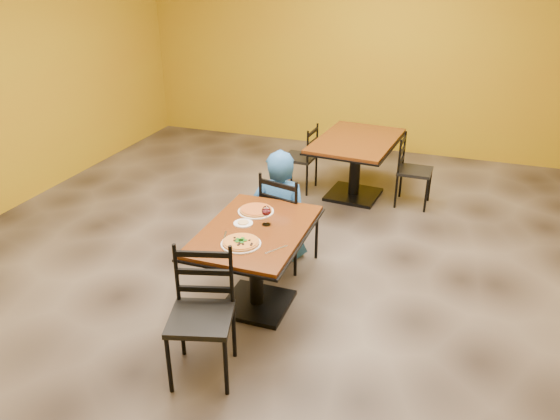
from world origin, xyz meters
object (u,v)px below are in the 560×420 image
at_px(chair_second_left, 299,158).
at_px(chair_main_near, 201,319).
at_px(table_main, 256,249).
at_px(wine_glass, 266,215).
at_px(plate_main, 241,244).
at_px(side_plate, 243,223).
at_px(chair_second_right, 415,171).
at_px(chair_main_far, 289,217).
at_px(diner, 280,204).
at_px(plate_far, 256,211).
at_px(pizza_far, 256,210).
at_px(table_second, 356,154).
at_px(pizza_main, 241,242).

bearing_deg(chair_second_left, chair_main_near, 9.96).
bearing_deg(table_main, wine_glass, 57.91).
height_order(plate_main, side_plate, same).
height_order(chair_main_near, chair_second_right, chair_main_near).
distance_m(chair_main_near, chair_main_far, 1.71).
height_order(diner, side_plate, diner).
xyz_separation_m(plate_far, wine_glass, (0.17, -0.20, 0.08)).
xyz_separation_m(pizza_far, wine_glass, (0.17, -0.20, 0.07)).
bearing_deg(diner, chair_second_right, -130.80).
distance_m(chair_main_far, wine_glass, 0.80).
bearing_deg(pizza_far, table_second, 80.37).
bearing_deg(chair_second_right, wine_glass, 160.58).
bearing_deg(chair_main_near, plate_main, 69.89).
bearing_deg(wine_glass, side_plate, -164.95).
bearing_deg(side_plate, wine_glass, 15.05).
xyz_separation_m(chair_main_near, plate_main, (0.04, 0.62, 0.28)).
xyz_separation_m(table_main, chair_second_left, (-0.45, 2.58, -0.13)).
bearing_deg(wine_glass, plate_far, 131.36).
xyz_separation_m(plate_main, wine_glass, (0.06, 0.38, 0.08)).
height_order(chair_second_left, side_plate, chair_second_left).
height_order(plate_far, wine_glass, wine_glass).
xyz_separation_m(table_second, plate_far, (-0.39, -2.29, 0.19)).
xyz_separation_m(chair_second_right, side_plate, (-1.12, -2.53, 0.33)).
distance_m(chair_main_near, wine_glass, 1.07).
distance_m(chair_main_near, pizza_far, 1.23).
distance_m(table_main, plate_far, 0.37).
bearing_deg(chair_main_far, chair_second_left, -61.04).
bearing_deg(side_plate, pizza_far, 86.91).
bearing_deg(table_main, side_plate, 159.56).
distance_m(chair_second_left, diner, 1.71).
distance_m(chair_main_near, chair_second_right, 3.64).
height_order(pizza_main, side_plate, pizza_main).
height_order(chair_second_left, pizza_main, chair_second_left).
bearing_deg(chair_main_far, pizza_far, 89.91).
bearing_deg(chair_second_left, side_plate, 10.67).
bearing_deg(diner, chair_main_far, 135.93).
distance_m(chair_main_far, pizza_main, 1.13).
distance_m(pizza_far, wine_glass, 0.27).
xyz_separation_m(chair_second_left, plate_far, (0.33, -2.29, 0.33)).
distance_m(table_second, pizza_far, 2.33).
bearing_deg(table_main, chair_main_near, -93.08).
distance_m(plate_far, wine_glass, 0.27).
bearing_deg(plate_far, chair_second_left, 98.29).
distance_m(chair_second_right, plate_far, 2.56).
bearing_deg(chair_second_right, plate_main, 161.94).
relative_size(table_second, chair_second_right, 1.69).
distance_m(table_main, diner, 0.92).
bearing_deg(chair_second_right, table_second, 91.26).
xyz_separation_m(chair_main_far, plate_far, (-0.13, -0.52, 0.28)).
bearing_deg(chair_main_near, side_plate, 78.53).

